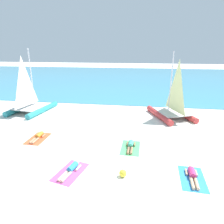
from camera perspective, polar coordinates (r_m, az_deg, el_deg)
name	(u,v)px	position (r m, az deg, el deg)	size (l,w,h in m)	color
ground_plane	(120,108)	(19.73, 2.24, 1.30)	(120.00, 120.00, 0.00)	white
ocean_water	(131,78)	(39.98, 5.63, 9.85)	(120.00, 40.00, 0.05)	teal
sailboat_teal	(31,103)	(19.71, -22.52, 2.44)	(3.32, 4.68, 5.69)	teal
sailboat_red	(172,108)	(17.52, 16.98, 1.10)	(4.03, 4.88, 5.46)	#CC3838
towel_leftmost	(38,138)	(13.97, -20.70, -7.21)	(1.10, 1.90, 0.01)	#EA5933
sunbather_leftmost	(38,136)	(13.97, -20.62, -6.63)	(0.54, 1.56, 0.30)	orange
towel_center_left	(71,172)	(10.10, -11.95, -16.67)	(1.10, 1.90, 0.01)	#D84C99
sunbather_center_left	(71,169)	(10.07, -11.78, -15.89)	(0.74, 1.56, 0.30)	#268CCC
towel_center_right	(130,148)	(12.01, 5.36, -10.30)	(1.10, 1.90, 0.01)	#4CB266
sunbather_center_right	(131,145)	(12.01, 5.41, -9.62)	(0.55, 1.56, 0.30)	#3FB28C
towel_rightmost	(192,178)	(10.20, 22.28, -17.39)	(1.10, 1.90, 0.01)	#338CD8
sunbather_rightmost	(192,175)	(10.18, 22.30, -16.60)	(0.57, 1.57, 0.30)	#D83372
beach_ball	(123,173)	(9.54, 3.16, -17.31)	(0.35, 0.35, 0.35)	yellow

